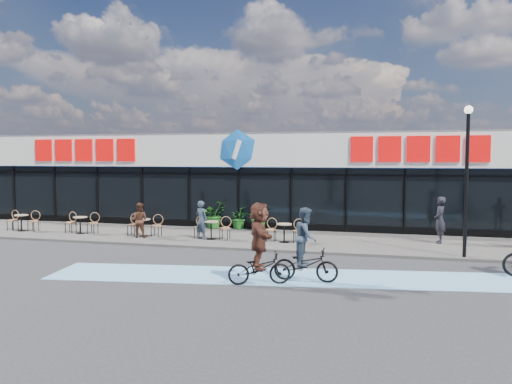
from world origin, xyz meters
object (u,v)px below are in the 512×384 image
lamp_post (467,168)px  patron_left (201,220)px  potted_plant_right (258,218)px  potted_plant_mid (214,214)px  cyclist_a (306,253)px  patron_right (139,220)px  pedestrian_a (440,220)px  potted_plant_left (238,218)px

lamp_post → patron_left: bearing=172.7°
potted_plant_right → patron_left: 3.38m
potted_plant_mid → lamp_post: bearing=-22.9°
lamp_post → potted_plant_right: lamp_post is taller
potted_plant_mid → cyclist_a: bearing=-56.5°
cyclist_a → potted_plant_right: bearing=112.5°
patron_left → patron_right: (-2.65, -0.27, -0.06)m
potted_plant_mid → pedestrian_a: (9.92, -1.78, 0.26)m
potted_plant_left → potted_plant_right: potted_plant_right is taller
potted_plant_mid → patron_right: size_ratio=0.89×
lamp_post → pedestrian_a: bearing=101.3°
cyclist_a → potted_plant_left: bearing=117.7°
potted_plant_left → patron_left: 3.19m
pedestrian_a → cyclist_a: cyclist_a is taller
potted_plant_left → cyclist_a: cyclist_a is taller
potted_plant_left → pedestrian_a: pedestrian_a is taller
pedestrian_a → potted_plant_mid: bearing=-102.8°
potted_plant_right → patron_right: size_ratio=0.80×
patron_left → pedestrian_a: size_ratio=0.87×
potted_plant_mid → pedestrian_a: size_ratio=0.71×
potted_plant_right → patron_left: size_ratio=0.74×
lamp_post → cyclist_a: (-4.74, -4.20, -2.30)m
potted_plant_left → patron_left: patron_left is taller
potted_plant_mid → cyclist_a: cyclist_a is taller
potted_plant_right → pedestrian_a: size_ratio=0.64×
lamp_post → potted_plant_right: 9.56m
patron_left → patron_right: size_ratio=1.09×
potted_plant_right → potted_plant_left: bearing=170.9°
patron_left → cyclist_a: 7.50m
potted_plant_left → potted_plant_right: (1.01, -0.16, 0.07)m
patron_left → cyclist_a: bearing=155.7°
potted_plant_right → patron_left: patron_left is taller
patron_right → pedestrian_a: pedestrian_a is taller
potted_plant_left → cyclist_a: bearing=-62.3°
patron_right → lamp_post: bearing=169.0°
potted_plant_mid → cyclist_a: (5.70, -8.61, 0.06)m
potted_plant_right → cyclist_a: cyclist_a is taller
patron_right → pedestrian_a: 12.11m
potted_plant_mid → patron_right: bearing=-121.4°
cyclist_a → patron_right: bearing=146.3°
lamp_post → patron_left: lamp_post is taller
potted_plant_left → potted_plant_mid: size_ratio=0.80×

